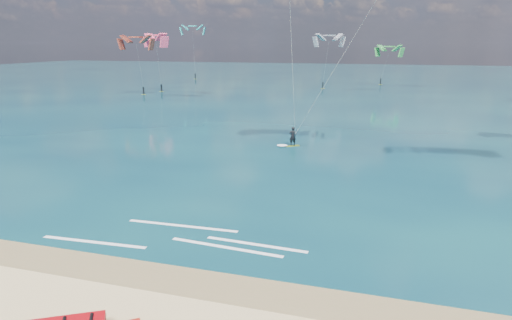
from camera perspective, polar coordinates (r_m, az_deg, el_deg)
The scene contains 6 objects.
ground at distance 54.17m, azimuth 5.64°, elevation 4.32°, with size 320.00×320.00×0.00m, color tan.
wet_sand_strip at distance 20.71m, azimuth -15.35°, elevation -13.27°, with size 320.00×2.40×0.01m, color olive.
sea at distance 117.18m, azimuth 11.84°, elevation 9.53°, with size 320.00×200.00×0.04m, color #0B2D3E.
kitesurfer_main at distance 38.67m, azimuth 7.26°, elevation 13.57°, with size 12.22×7.51×17.45m.
shoreline_foam at distance 23.12m, azimuth -8.54°, elevation -9.75°, with size 13.00×3.60×0.01m.
distant_kites at distance 92.40m, azimuth 3.18°, elevation 12.03°, with size 81.66×39.90×13.52m.
Camera 1 is at (10.19, -12.36, 9.46)m, focal length 32.00 mm.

